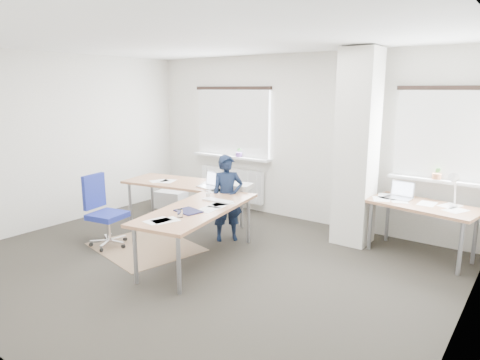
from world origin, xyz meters
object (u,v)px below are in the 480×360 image
Objects in this scene: desk_main at (194,196)px; desk_side at (423,207)px; task_chair at (106,226)px; person at (227,198)px.

desk_main is 3.16m from desk_side.
desk_main is at bearing 34.38° from task_chair.
desk_main is at bearing -144.66° from desk_side.
task_chair is 1.79m from person.
task_chair is at bearing -145.54° from desk_main.
person is (1.26, 1.22, 0.36)m from task_chair.
person is (-2.50, -1.01, -0.04)m from desk_side.
desk_side reaches higher than desk_main.
task_chair reaches higher than desk_main.
desk_side is (2.86, 1.35, -0.01)m from desk_main.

